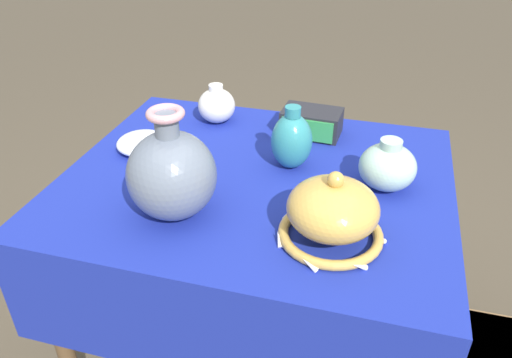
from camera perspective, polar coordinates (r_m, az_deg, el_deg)
display_table at (r=1.30m, az=-0.16°, el=-3.30°), size 0.97×0.81×0.75m
vase_tall_bulbous at (r=1.09m, az=-9.61°, el=0.59°), size 0.20×0.20×0.25m
vase_dome_bell at (r=1.04m, az=8.72°, el=-3.91°), size 0.23×0.24×0.17m
mosaic_tile_box at (r=1.46m, az=6.34°, el=6.45°), size 0.17×0.12×0.07m
jar_round_ivory at (r=1.53m, az=-4.52°, el=8.41°), size 0.11×0.11×0.12m
bowl_shallow_porcelain at (r=1.41m, az=-12.85°, el=4.04°), size 0.14×0.14×0.05m
jar_round_teal at (r=1.28m, az=4.10°, el=4.41°), size 0.11×0.11×0.17m
jar_round_celadon at (r=1.23m, az=14.80°, el=1.40°), size 0.14×0.14×0.13m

